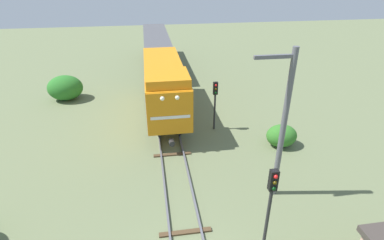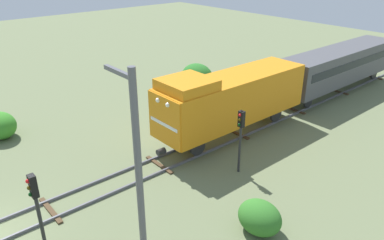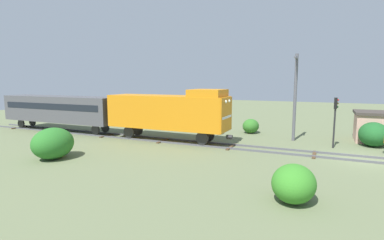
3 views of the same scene
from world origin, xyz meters
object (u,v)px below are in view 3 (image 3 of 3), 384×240
(traffic_signal_near, at_px, (335,113))
(traffic_signal_mid, at_px, (212,111))
(relay_hut, at_px, (371,126))
(locomotive, at_px, (169,111))
(catenary_mast, at_px, (295,95))
(passenger_car_leading, at_px, (60,108))

(traffic_signal_near, distance_m, traffic_signal_mid, 10.72)
(relay_hut, bearing_deg, traffic_signal_mid, 106.48)
(locomotive, distance_m, traffic_signal_near, 13.86)
(catenary_mast, bearing_deg, relay_hut, -68.30)
(locomotive, bearing_deg, passenger_car_leading, 90.00)
(locomotive, distance_m, passenger_car_leading, 13.34)
(locomotive, relative_size, traffic_signal_mid, 3.15)
(locomotive, relative_size, relay_hut, 3.31)
(locomotive, distance_m, relay_hut, 18.29)
(passenger_car_leading, distance_m, traffic_signal_mid, 16.46)
(locomotive, bearing_deg, relay_hut, -65.72)
(catenary_mast, bearing_deg, passenger_car_leading, 101.85)
(passenger_car_leading, height_order, traffic_signal_mid, passenger_car_leading)
(traffic_signal_mid, distance_m, catenary_mast, 7.74)
(relay_hut, bearing_deg, traffic_signal_near, 143.86)
(traffic_signal_near, bearing_deg, traffic_signal_mid, 88.93)
(traffic_signal_near, xyz_separation_m, relay_hut, (4.30, -3.14, -1.49))
(passenger_car_leading, distance_m, relay_hut, 30.91)
(traffic_signal_near, relative_size, catenary_mast, 0.53)
(passenger_car_leading, bearing_deg, relay_hut, -75.95)
(passenger_car_leading, xyz_separation_m, traffic_signal_mid, (3.40, -16.11, 0.05))
(locomotive, xyz_separation_m, relay_hut, (7.50, -16.63, -1.38))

